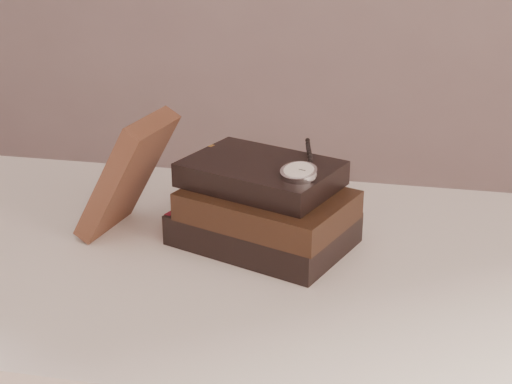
# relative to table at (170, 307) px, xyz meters

# --- Properties ---
(table) EXTENTS (1.00, 0.60, 0.75)m
(table) POSITION_rel_table_xyz_m (0.00, 0.00, 0.00)
(table) COLOR silver
(table) RESTS_ON ground
(book_stack) EXTENTS (0.27, 0.23, 0.11)m
(book_stack) POSITION_rel_table_xyz_m (0.13, 0.04, 0.15)
(book_stack) COLOR black
(book_stack) RESTS_ON table
(journal) EXTENTS (0.13, 0.13, 0.18)m
(journal) POSITION_rel_table_xyz_m (-0.07, 0.04, 0.18)
(journal) COLOR #3D2117
(journal) RESTS_ON table
(pocket_watch) EXTENTS (0.06, 0.15, 0.02)m
(pocket_watch) POSITION_rel_table_xyz_m (0.18, 0.02, 0.21)
(pocket_watch) COLOR silver
(pocket_watch) RESTS_ON book_stack
(eyeglasses) EXTENTS (0.13, 0.14, 0.05)m
(eyeglasses) POSITION_rel_table_xyz_m (0.08, 0.15, 0.16)
(eyeglasses) COLOR silver
(eyeglasses) RESTS_ON book_stack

